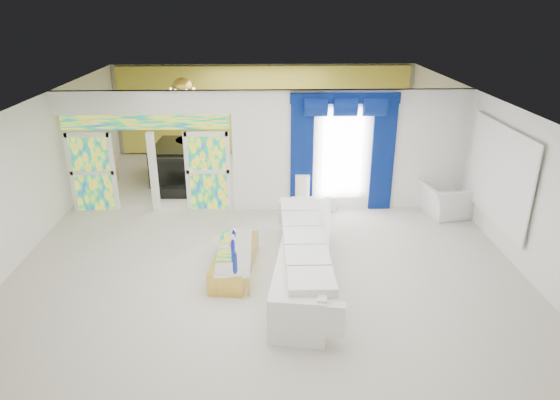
{
  "coord_description": "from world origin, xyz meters",
  "views": [
    {
      "loc": [
        -0.0,
        -10.71,
        4.97
      ],
      "look_at": [
        0.3,
        -1.2,
        1.1
      ],
      "focal_mm": 31.73,
      "sensor_mm": 36.0,
      "label": 1
    }
  ],
  "objects_px": {
    "white_sofa": "(305,259)",
    "console_table": "(314,203)",
    "armchair": "(443,199)",
    "coffee_table": "(235,261)",
    "grand_piano": "(182,161)"
  },
  "relations": [
    {
      "from": "white_sofa",
      "to": "console_table",
      "type": "distance_m",
      "value": 3.3
    },
    {
      "from": "white_sofa",
      "to": "armchair",
      "type": "height_order",
      "value": "white_sofa"
    },
    {
      "from": "console_table",
      "to": "coffee_table",
      "type": "bearing_deg",
      "value": -121.8
    },
    {
      "from": "coffee_table",
      "to": "console_table",
      "type": "bearing_deg",
      "value": 58.2
    },
    {
      "from": "white_sofa",
      "to": "armchair",
      "type": "xyz_separation_m",
      "value": [
        3.67,
        2.96,
        -0.01
      ]
    },
    {
      "from": "white_sofa",
      "to": "console_table",
      "type": "bearing_deg",
      "value": 89.69
    },
    {
      "from": "white_sofa",
      "to": "grand_piano",
      "type": "bearing_deg",
      "value": 126.64
    },
    {
      "from": "coffee_table",
      "to": "console_table",
      "type": "distance_m",
      "value": 3.48
    },
    {
      "from": "armchair",
      "to": "coffee_table",
      "type": "bearing_deg",
      "value": 107.4
    },
    {
      "from": "coffee_table",
      "to": "grand_piano",
      "type": "xyz_separation_m",
      "value": [
        -1.85,
        5.6,
        0.3
      ]
    },
    {
      "from": "white_sofa",
      "to": "grand_piano",
      "type": "xyz_separation_m",
      "value": [
        -3.2,
        5.9,
        0.11
      ]
    },
    {
      "from": "white_sofa",
      "to": "grand_piano",
      "type": "relative_size",
      "value": 2.06
    },
    {
      "from": "white_sofa",
      "to": "console_table",
      "type": "height_order",
      "value": "white_sofa"
    },
    {
      "from": "grand_piano",
      "to": "coffee_table",
      "type": "bearing_deg",
      "value": -69.89
    },
    {
      "from": "coffee_table",
      "to": "console_table",
      "type": "height_order",
      "value": "coffee_table"
    }
  ]
}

